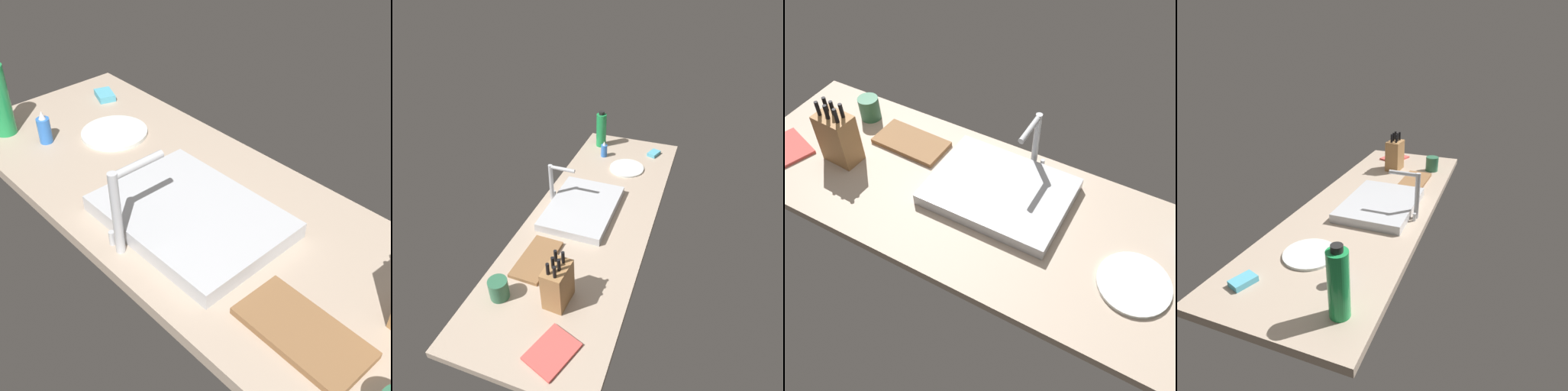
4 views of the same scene
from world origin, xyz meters
TOP-DOWN VIEW (x-y plane):
  - countertop_slab at (0.00, 0.00)cm, footprint 193.85×65.87cm
  - sink_basin at (2.21, 6.85)cm, footprint 48.48×35.48cm
  - faucet at (6.38, 24.97)cm, footprint 5.50×15.62cm
  - knife_block at (-58.51, -4.66)cm, footprint 13.79×9.84cm
  - cutting_board at (-40.67, 14.33)cm, footprint 28.89×15.63cm
  - soap_bottle at (65.32, 13.89)cm, footprint 4.32×4.32cm
  - water_bottle at (80.00, 20.77)cm, footprint 7.16×7.16cm
  - dinner_plate at (53.98, -5.47)cm, footprint 22.37×22.37cm
  - dish_towel at (-81.17, -11.62)cm, footprint 22.15×19.67cm
  - coffee_mug at (-64.95, 19.94)cm, footprint 8.35×8.35cm
  - dish_sponge at (78.50, -18.72)cm, footprint 10.45×8.57cm

SIDE VIEW (x-z plane):
  - countertop_slab at x=0.00cm, z-range 0.00..3.50cm
  - dinner_plate at x=53.98cm, z-range 3.50..4.70cm
  - dish_towel at x=-81.17cm, z-range 3.50..4.70cm
  - cutting_board at x=-40.67cm, z-range 3.50..5.30cm
  - dish_sponge at x=78.50cm, z-range 3.50..5.90cm
  - sink_basin at x=2.21cm, z-range 3.50..8.06cm
  - coffee_mug at x=-64.95cm, z-range 3.50..13.11cm
  - soap_bottle at x=65.32cm, z-range 2.61..14.02cm
  - knife_block at x=-58.51cm, z-range 1.08..26.38cm
  - water_bottle at x=80.00cm, z-range 2.75..29.01cm
  - faucet at x=6.38cm, z-range 6.06..29.67cm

